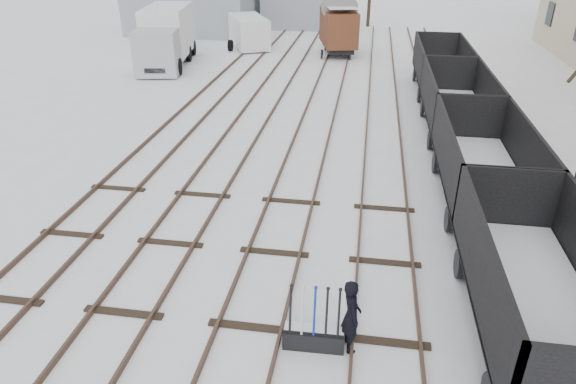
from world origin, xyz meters
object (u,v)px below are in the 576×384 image
(lorry, at_px, (166,36))
(crane, at_px, (183,8))
(worker, at_px, (351,315))
(ground_frame, at_px, (314,336))
(freight_wagon_a, at_px, (535,301))
(box_van_wagon, at_px, (338,26))
(panel_van, at_px, (249,31))

(lorry, xyz_separation_m, crane, (-2.65, 10.83, 0.26))
(worker, height_order, crane, crane)
(ground_frame, relative_size, worker, 0.87)
(freight_wagon_a, relative_size, box_van_wagon, 1.35)
(freight_wagon_a, height_order, box_van_wagon, box_van_wagon)
(freight_wagon_a, bearing_deg, crane, 120.07)
(lorry, distance_m, crane, 11.15)
(ground_frame, height_order, crane, crane)
(panel_van, bearing_deg, freight_wagon_a, -91.08)
(ground_frame, xyz_separation_m, crane, (-14.91, 34.57, 1.80))
(lorry, distance_m, panel_van, 7.57)
(panel_van, bearing_deg, ground_frame, -99.43)
(ground_frame, bearing_deg, freight_wagon_a, 10.74)
(ground_frame, distance_m, worker, 0.95)
(freight_wagon_a, relative_size, crane, 0.81)
(box_van_wagon, height_order, crane, crane)
(ground_frame, bearing_deg, lorry, 115.71)
(box_van_wagon, distance_m, lorry, 11.71)
(panel_van, distance_m, crane, 7.96)
(worker, distance_m, crane, 37.88)
(crane, bearing_deg, lorry, -55.86)
(ground_frame, height_order, worker, worker)
(worker, relative_size, box_van_wagon, 0.36)
(box_van_wagon, xyz_separation_m, panel_van, (-6.74, 1.60, -0.80))
(freight_wagon_a, height_order, lorry, lorry)
(ground_frame, bearing_deg, box_van_wagon, 91.59)
(panel_van, bearing_deg, lorry, -146.25)
(box_van_wagon, xyz_separation_m, lorry, (-10.67, -4.84, -0.13))
(lorry, bearing_deg, freight_wagon_a, -63.02)
(freight_wagon_a, relative_size, panel_van, 1.18)
(ground_frame, height_order, freight_wagon_a, freight_wagon_a)
(crane, bearing_deg, ground_frame, -46.26)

